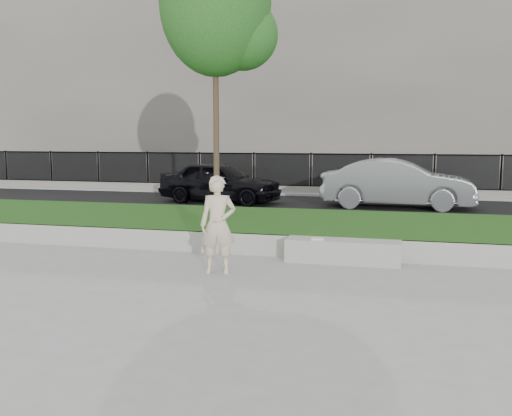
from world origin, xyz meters
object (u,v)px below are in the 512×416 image
(stone_bench, at_px, (343,251))
(book, at_px, (317,239))
(young_tree, at_px, (220,8))
(man, at_px, (218,225))
(car_dark, at_px, (220,182))
(car_silver, at_px, (398,183))

(stone_bench, height_order, book, book)
(book, height_order, young_tree, young_tree)
(stone_bench, xyz_separation_m, book, (-0.44, -0.09, 0.22))
(man, bearing_deg, car_dark, 96.61)
(book, bearing_deg, stone_bench, -5.39)
(car_silver, bearing_deg, book, 172.49)
(car_dark, height_order, car_silver, car_silver)
(stone_bench, bearing_deg, car_dark, 121.26)
(man, relative_size, car_dark, 0.39)
(stone_bench, relative_size, young_tree, 0.31)
(man, distance_m, car_silver, 9.62)
(young_tree, bearing_deg, stone_bench, -39.36)
(man, relative_size, young_tree, 0.25)
(car_silver, bearing_deg, car_dark, 92.11)
(book, relative_size, car_dark, 0.05)
(stone_bench, bearing_deg, car_silver, 83.89)
(stone_bench, height_order, car_silver, car_silver)
(stone_bench, bearing_deg, book, -168.90)
(car_dark, bearing_deg, car_silver, -80.72)
(man, distance_m, young_tree, 5.75)
(man, bearing_deg, young_tree, 95.96)
(stone_bench, relative_size, man, 1.26)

